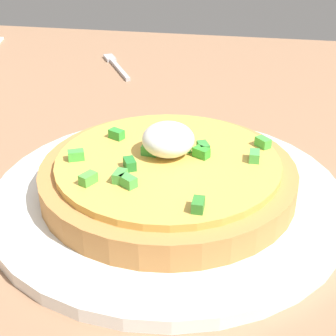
{
  "coord_description": "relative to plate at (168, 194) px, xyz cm",
  "views": [
    {
      "loc": [
        11.48,
        -45.12,
        26.17
      ],
      "look_at": [
        5.09,
        -10.51,
        6.36
      ],
      "focal_mm": 52.98,
      "sensor_mm": 36.0,
      "label": 1
    }
  ],
  "objects": [
    {
      "name": "fork",
      "position": [
        -14.3,
        34.37,
        -0.3
      ],
      "size": [
        6.9,
        10.94,
        0.5
      ],
      "rotation": [
        0.0,
        0.0,
        2.09
      ],
      "color": "#B7B7BC",
      "rests_on": "dining_table"
    },
    {
      "name": "pizza",
      "position": [
        -0.01,
        0.03,
        2.04
      ],
      "size": [
        20.93,
        20.93,
        5.53
      ],
      "color": "#BF8043",
      "rests_on": "plate"
    },
    {
      "name": "dining_table",
      "position": [
        -5.09,
        10.51,
        -2.18
      ],
      "size": [
        109.35,
        88.69,
        3.26
      ],
      "primitive_type": "cube",
      "color": "#986E50",
      "rests_on": "ground"
    },
    {
      "name": "plate",
      "position": [
        0.0,
        0.0,
        0.0
      ],
      "size": [
        29.22,
        29.22,
        1.1
      ],
      "primitive_type": "cylinder",
      "color": "white",
      "rests_on": "dining_table"
    }
  ]
}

